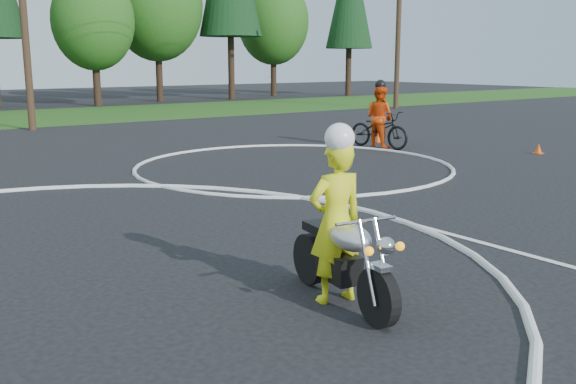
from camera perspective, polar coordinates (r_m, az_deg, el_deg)
ground at (r=5.95m, az=-15.91°, el=-15.36°), size 120.00×120.00×0.00m
course_markings at (r=10.51m, az=-13.22°, el=-3.32°), size 19.05×19.05×0.12m
primary_motorcycle at (r=7.09m, az=4.96°, el=-5.93°), size 0.78×2.05×1.08m
rider_primary_grp at (r=7.07m, az=4.30°, el=-2.23°), size 0.73×0.54×2.01m
rider_second_grp at (r=20.13m, az=8.12°, el=6.00°), size 1.05×2.26×2.10m
traffic_cones at (r=11.29m, az=5.49°, el=-1.36°), size 17.89×12.52×0.30m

